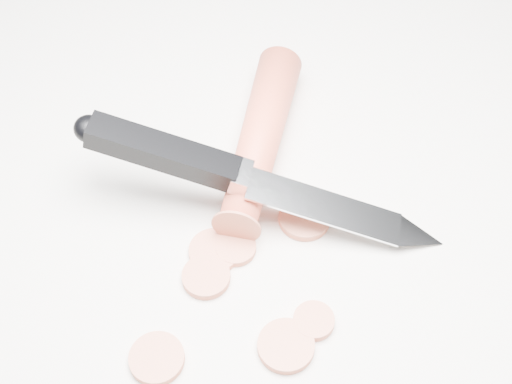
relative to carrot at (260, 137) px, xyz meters
name	(u,v)px	position (x,y,z in m)	size (l,w,h in m)	color
ground	(255,214)	(-0.02, -0.06, -0.02)	(2.40, 2.40, 0.00)	silver
carrot	(260,137)	(0.00, 0.00, 0.00)	(0.03, 0.03, 0.18)	#E24931
carrot_slice_0	(157,358)	(-0.12, -0.15, -0.02)	(0.04, 0.04, 0.01)	#C76549
carrot_slice_1	(286,346)	(-0.04, -0.17, -0.02)	(0.04, 0.04, 0.01)	#C76549
carrot_slice_2	(214,251)	(-0.06, -0.08, -0.02)	(0.04, 0.04, 0.01)	#C76549
carrot_slice_3	(236,248)	(-0.05, -0.08, -0.02)	(0.03, 0.03, 0.01)	#C76549
carrot_slice_4	(305,218)	(0.01, -0.07, -0.02)	(0.04, 0.04, 0.01)	#C76549
carrot_slice_5	(206,277)	(-0.07, -0.10, -0.02)	(0.03, 0.03, 0.01)	#C76549
carrot_slice_6	(314,321)	(-0.01, -0.16, -0.02)	(0.03, 0.03, 0.01)	#C76549
kitchen_knife	(262,180)	(-0.02, -0.06, 0.02)	(0.26, 0.16, 0.08)	silver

